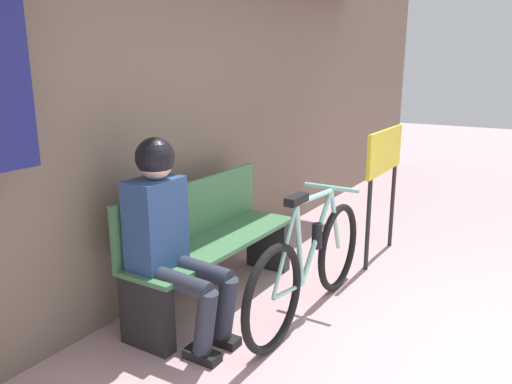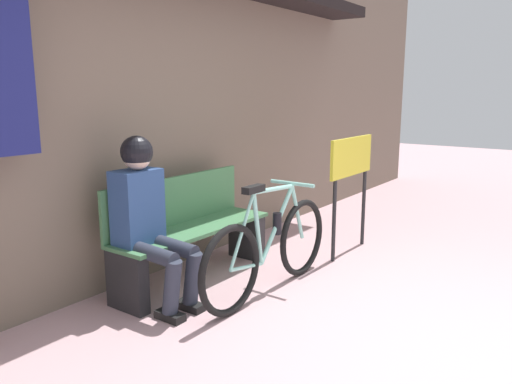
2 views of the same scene
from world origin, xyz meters
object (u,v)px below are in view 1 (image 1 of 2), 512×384
object	(u,v)px
person_seated	(168,228)
signboard	(384,163)
park_bench_near	(211,247)
bicycle	(310,265)

from	to	relation	value
person_seated	signboard	bearing A→B (deg)	-18.30
park_bench_near	bicycle	world-z (taller)	bicycle
person_seated	park_bench_near	bearing A→B (deg)	11.15
park_bench_near	person_seated	world-z (taller)	person_seated
signboard	bicycle	bearing A→B (deg)	177.15
park_bench_near	bicycle	bearing A→B (deg)	-77.67
park_bench_near	signboard	distance (m)	1.67
park_bench_near	signboard	size ratio (longest dim) A/B	1.35
bicycle	park_bench_near	bearing A→B (deg)	102.33
park_bench_near	person_seated	xyz separation A→B (m)	(-0.55, -0.11, 0.32)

